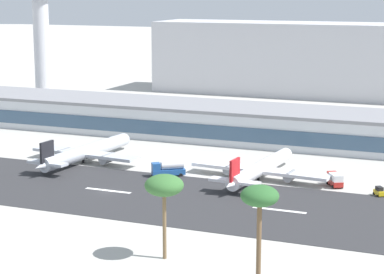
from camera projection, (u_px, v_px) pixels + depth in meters
ground_plane at (107, 192)px, 174.59m from camera, size 1400.00×1400.00×0.00m
runway_strip at (109, 191)px, 175.60m from camera, size 800.00×39.15×0.08m
runway_centreline_dash_4 at (108, 190)px, 175.71m from camera, size 12.00×1.20×0.01m
runway_centreline_dash_5 at (279, 210)px, 160.16m from camera, size 12.00×1.20×0.01m
terminal_building at (220, 122)px, 237.10m from camera, size 203.22×26.48×10.66m
control_tower at (41, 34)px, 286.01m from camera, size 11.53×11.53×50.77m
distant_hotel_block at (310, 59)px, 330.81m from camera, size 141.84×32.86×32.40m
airliner_black_tail_gate_0 at (84, 153)px, 203.29m from camera, size 32.85×42.99×8.98m
airliner_red_tail_gate_1 at (259, 170)px, 185.23m from camera, size 36.60×40.53×8.47m
service_box_truck_0 at (335, 179)px, 179.47m from camera, size 5.09×6.39×3.25m
service_baggage_tug_1 at (379, 191)px, 171.28m from camera, size 3.14×3.55×2.20m
service_fuel_truck_2 at (168, 169)px, 188.98m from camera, size 8.43×7.05×3.95m
palm_tree_1 at (164, 187)px, 129.09m from camera, size 6.92×6.92×15.42m
palm_tree_2 at (260, 199)px, 114.88m from camera, size 6.08×6.08×17.33m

